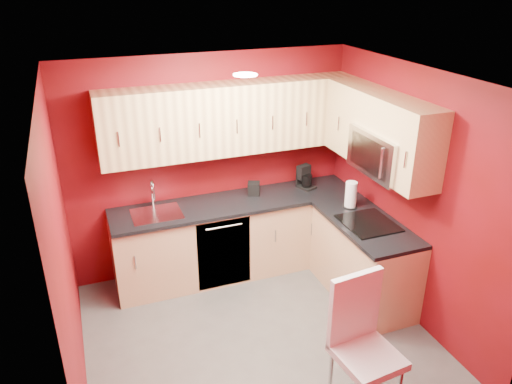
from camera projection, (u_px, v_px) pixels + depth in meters
floor at (258, 337)px, 4.87m from camera, size 3.20×3.20×0.00m
ceiling at (258, 80)px, 3.84m from camera, size 3.20×3.20×0.00m
wall_back at (211, 165)px, 5.64m from camera, size 3.20×0.00×3.20m
wall_front at (344, 330)px, 3.08m from camera, size 3.20×0.00×3.20m
wall_left at (64, 258)px, 3.84m from camera, size 0.00×3.00×3.00m
wall_right at (411, 196)px, 4.87m from camera, size 0.00×3.00×3.00m
base_cabinets_back at (237, 237)px, 5.78m from camera, size 2.80×0.60×0.87m
base_cabinets_right at (363, 261)px, 5.32m from camera, size 0.60×1.30×0.87m
countertop_back at (237, 203)px, 5.58m from camera, size 2.80×0.63×0.04m
countertop_right at (367, 224)px, 5.12m from camera, size 0.63×1.27×0.04m
upper_cabinets_back at (231, 118)px, 5.31m from camera, size 2.80×0.35×0.75m
upper_cabinets_right at (377, 123)px, 4.93m from camera, size 0.35×1.55×0.75m
microwave at (386, 153)px, 4.81m from camera, size 0.42×0.76×0.42m
cooktop at (368, 223)px, 5.07m from camera, size 0.50×0.55×0.01m
sink at (156, 210)px, 5.28m from camera, size 0.52×0.42×0.35m
dishwasher_front at (224, 254)px, 5.45m from camera, size 0.60×0.02×0.82m
downlight at (245, 75)px, 4.10m from camera, size 0.20×0.20×0.01m
coffee_maker at (307, 177)px, 5.85m from camera, size 0.22×0.26×0.27m
napkin_holder at (254, 188)px, 5.71m from camera, size 0.18×0.18×0.14m
paper_towel at (351, 195)px, 5.38m from camera, size 0.20×0.20×0.29m
dining_chair at (368, 350)px, 3.88m from camera, size 0.51×0.53×1.15m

